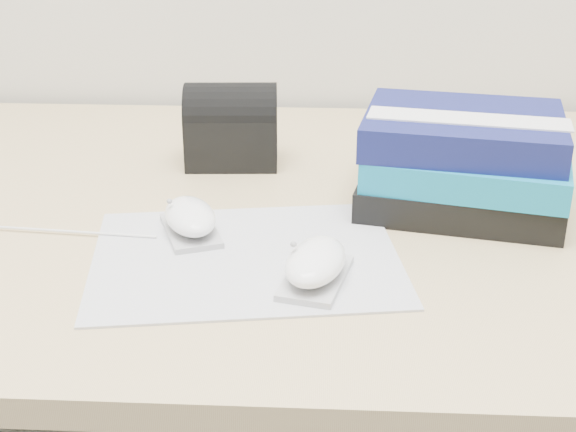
# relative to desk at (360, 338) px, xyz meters

# --- Properties ---
(desk) EXTENTS (1.60, 0.80, 0.73)m
(desk) POSITION_rel_desk_xyz_m (0.00, 0.00, 0.00)
(desk) COLOR tan
(desk) RESTS_ON ground
(mousepad) EXTENTS (0.35, 0.29, 0.00)m
(mousepad) POSITION_rel_desk_xyz_m (-0.14, -0.22, 0.24)
(mousepad) COLOR #97979F
(mousepad) RESTS_ON desk
(mouse_rear) EXTENTS (0.09, 0.11, 0.04)m
(mouse_rear) POSITION_rel_desk_xyz_m (-0.20, -0.16, 0.26)
(mouse_rear) COLOR #A2A2A4
(mouse_rear) RESTS_ON mousepad
(mouse_front) EXTENTS (0.08, 0.11, 0.04)m
(mouse_front) POSITION_rel_desk_xyz_m (-0.06, -0.27, 0.26)
(mouse_front) COLOR #ACACAE
(mouse_front) RESTS_ON mousepad
(usb_cable) EXTENTS (0.23, 0.02, 0.00)m
(usb_cable) POSITION_rel_desk_xyz_m (-0.35, -0.17, 0.24)
(usb_cable) COLOR white
(usb_cable) RESTS_ON mousepad
(book_stack) EXTENTS (0.27, 0.23, 0.12)m
(book_stack) POSITION_rel_desk_xyz_m (0.11, -0.06, 0.29)
(book_stack) COLOR black
(book_stack) RESTS_ON desk
(pouch) EXTENTS (0.13, 0.09, 0.11)m
(pouch) POSITION_rel_desk_xyz_m (-0.18, 0.07, 0.29)
(pouch) COLOR black
(pouch) RESTS_ON desk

